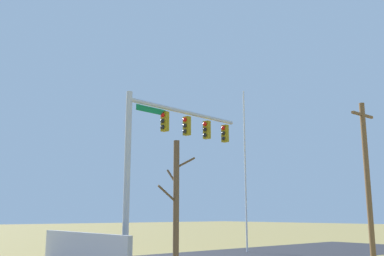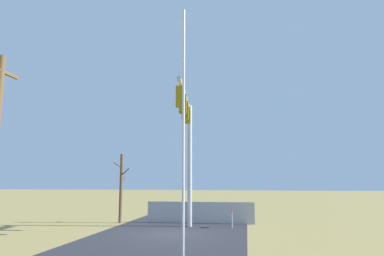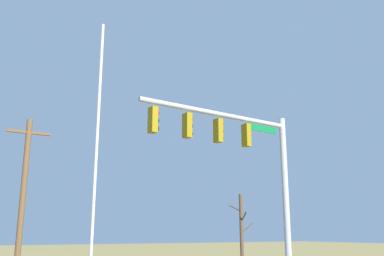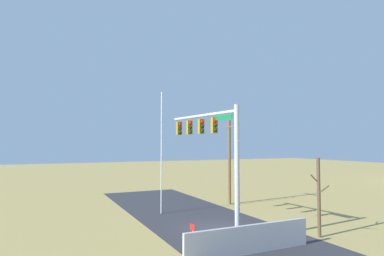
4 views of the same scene
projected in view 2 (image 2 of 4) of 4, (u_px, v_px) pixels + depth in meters
The scene contains 8 objects.
ground_plane at pixel (171, 234), 18.12m from camera, with size 160.00×160.00×0.00m, color #9E894C.
road_surface at pixel (150, 249), 14.22m from camera, with size 28.00×8.00×0.01m, color #2D2D33.
sidewalk_corner at pixel (192, 225), 22.00m from camera, with size 6.00×6.00×0.01m, color #B7B5AD.
retaining_fence at pixel (200, 212), 22.76m from camera, with size 0.20×7.14×1.40m, color #A8A8AD.
signal_mast at pixel (187, 133), 19.60m from camera, with size 7.39×0.98×7.58m.
flagpole at pixel (184, 128), 12.91m from camera, with size 0.10×0.10×9.51m, color silver.
bare_tree at pixel (121, 187), 23.22m from camera, with size 1.27×1.02×4.59m.
open_sign at pixel (232, 212), 20.55m from camera, with size 0.56×0.04×1.22m.
Camera 2 is at (-18.35, -4.04, 2.82)m, focal length 32.13 mm.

